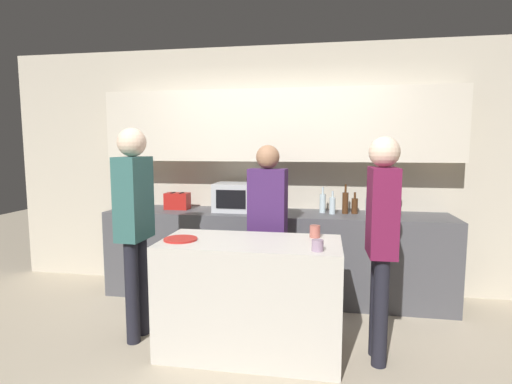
{
  "coord_description": "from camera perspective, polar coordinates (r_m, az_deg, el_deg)",
  "views": [
    {
      "loc": [
        0.52,
        -2.73,
        1.61
      ],
      "look_at": [
        -0.04,
        0.47,
        1.24
      ],
      "focal_mm": 28.0,
      "sensor_mm": 36.0,
      "label": 1
    }
  ],
  "objects": [
    {
      "name": "plate_on_island",
      "position": [
        3.17,
        -10.72,
        -6.64
      ],
      "size": [
        0.26,
        0.26,
        0.01
      ],
      "color": "red",
      "rests_on": "kitchen_island"
    },
    {
      "name": "bottle_2",
      "position": [
        4.22,
        12.63,
        -1.46
      ],
      "size": [
        0.06,
        0.06,
        0.31
      ],
      "color": "#472814",
      "rests_on": "back_counter"
    },
    {
      "name": "cup_1",
      "position": [
        2.83,
        8.78,
        -7.55
      ],
      "size": [
        0.08,
        0.08,
        0.08
      ],
      "color": "#A286A1",
      "rests_on": "kitchen_island"
    },
    {
      "name": "person_center",
      "position": [
        3.06,
        17.5,
        -5.2
      ],
      "size": [
        0.22,
        0.34,
        1.68
      ],
      "rotation": [
        0.0,
        0.0,
        -4.69
      ],
      "color": "black",
      "rests_on": "ground_plane"
    },
    {
      "name": "bottle_4",
      "position": [
        4.22,
        15.83,
        -1.93
      ],
      "size": [
        0.07,
        0.07,
        0.23
      ],
      "color": "silver",
      "rests_on": "back_counter"
    },
    {
      "name": "bottle_5",
      "position": [
        4.25,
        16.99,
        -1.68
      ],
      "size": [
        0.09,
        0.09,
        0.28
      ],
      "color": "silver",
      "rests_on": "back_counter"
    },
    {
      "name": "ground_plane",
      "position": [
        3.21,
        -0.84,
        -23.51
      ],
      "size": [
        14.0,
        14.0,
        0.0
      ],
      "primitive_type": "plane",
      "color": "#BCAD93"
    },
    {
      "name": "bottle_0",
      "position": [
        4.24,
        9.5,
        -1.54
      ],
      "size": [
        0.06,
        0.06,
        0.27
      ],
      "color": "silver",
      "rests_on": "back_counter"
    },
    {
      "name": "bottle_1",
      "position": [
        4.17,
        10.86,
        -1.87
      ],
      "size": [
        0.06,
        0.06,
        0.24
      ],
      "color": "silver",
      "rests_on": "back_counter"
    },
    {
      "name": "kitchen_island",
      "position": [
        3.22,
        -0.79,
        -14.66
      ],
      "size": [
        1.38,
        0.67,
        0.89
      ],
      "color": "beige",
      "rests_on": "ground_plane"
    },
    {
      "name": "back_counter",
      "position": [
        4.31,
        2.63,
        -8.94
      ],
      "size": [
        3.6,
        0.62,
        0.92
      ],
      "color": "#4C4C51",
      "rests_on": "ground_plane"
    },
    {
      "name": "person_left",
      "position": [
        3.65,
        1.67,
        -3.7
      ],
      "size": [
        0.35,
        0.22,
        1.62
      ],
      "rotation": [
        0.0,
        0.0,
        -3.22
      ],
      "color": "black",
      "rests_on": "ground_plane"
    },
    {
      "name": "microwave",
      "position": [
        4.29,
        -2.39,
        -0.73
      ],
      "size": [
        0.52,
        0.39,
        0.3
      ],
      "color": "#B7BABC",
      "rests_on": "back_counter"
    },
    {
      "name": "potted_plant",
      "position": [
        4.25,
        19.17,
        -0.52
      ],
      "size": [
        0.14,
        0.14,
        0.39
      ],
      "color": "brown",
      "rests_on": "back_counter"
    },
    {
      "name": "person_right",
      "position": [
        3.4,
        -16.99,
        -3.1
      ],
      "size": [
        0.23,
        0.35,
        1.76
      ],
      "rotation": [
        0.0,
        0.0,
        -1.61
      ],
      "color": "black",
      "rests_on": "ground_plane"
    },
    {
      "name": "bottle_3",
      "position": [
        4.25,
        13.91,
        -1.88
      ],
      "size": [
        0.07,
        0.07,
        0.22
      ],
      "color": "#472814",
      "rests_on": "back_counter"
    },
    {
      "name": "back_wall",
      "position": [
        4.42,
        3.15,
        5.62
      ],
      "size": [
        6.4,
        0.4,
        2.7
      ],
      "color": "beige",
      "rests_on": "ground_plane"
    },
    {
      "name": "toaster",
      "position": [
        4.5,
        -11.17,
        -1.27
      ],
      "size": [
        0.26,
        0.16,
        0.18
      ],
      "color": "#B21E19",
      "rests_on": "back_counter"
    },
    {
      "name": "cup_0",
      "position": [
        3.23,
        8.41,
        -5.59
      ],
      "size": [
        0.08,
        0.08,
        0.1
      ],
      "color": "#B06052",
      "rests_on": "kitchen_island"
    }
  ]
}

